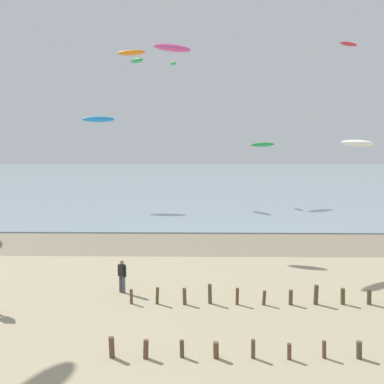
{
  "coord_description": "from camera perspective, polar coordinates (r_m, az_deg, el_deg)",
  "views": [
    {
      "loc": [
        3.94,
        -9.48,
        8.51
      ],
      "look_at": [
        3.59,
        12.95,
        5.48
      ],
      "focal_mm": 46.05,
      "sensor_mm": 36.0,
      "label": 1
    }
  ],
  "objects": [
    {
      "name": "kite_aloft_9",
      "position": [
        52.88,
        -10.82,
        8.27
      ],
      "size": [
        3.51,
        1.35,
        0.8
      ],
      "primitive_type": "ellipsoid",
      "rotation": [
        0.24,
        0.0,
        3.1
      ],
      "color": "#2384D1"
    },
    {
      "name": "groyne_mid",
      "position": [
        19.72,
        16.87,
        -17.14
      ],
      "size": [
        17.18,
        0.33,
        0.81
      ],
      "color": "brown",
      "rests_on": "ground"
    },
    {
      "name": "kite_aloft_5",
      "position": [
        55.68,
        17.67,
        16.02
      ],
      "size": [
        2.68,
        2.37,
        0.55
      ],
      "primitive_type": "ellipsoid",
      "rotation": [
        -0.15,
        0.0,
        3.81
      ],
      "color": "red"
    },
    {
      "name": "sea",
      "position": [
        73.85,
        -2.16,
        1.11
      ],
      "size": [
        160.0,
        70.0,
        0.1
      ],
      "primitive_type": "cube",
      "color": "#7F939E",
      "rests_on": "ground"
    },
    {
      "name": "wet_sand_strip",
      "position": [
        36.05,
        -5.43,
        -6.0
      ],
      "size": [
        120.0,
        6.9,
        0.01
      ],
      "primitive_type": "cube",
      "color": "#84755B",
      "rests_on": "ground"
    },
    {
      "name": "kite_aloft_8",
      "position": [
        57.96,
        -6.42,
        14.89
      ],
      "size": [
        2.32,
        2.78,
        0.62
      ],
      "primitive_type": "ellipsoid",
      "rotation": [
        -0.22,
        0.0,
        5.31
      ],
      "color": "green"
    },
    {
      "name": "kite_aloft_12",
      "position": [
        53.13,
        8.17,
        5.46
      ],
      "size": [
        3.13,
        2.34,
        0.63
      ],
      "primitive_type": "ellipsoid",
      "rotation": [
        0.17,
        0.0,
        3.64
      ],
      "color": "green"
    },
    {
      "name": "kite_aloft_6",
      "position": [
        59.7,
        -2.19,
        14.64
      ],
      "size": [
        1.04,
        1.93,
        0.42
      ],
      "primitive_type": "ellipsoid",
      "rotation": [
        -0.24,
        0.0,
        4.94
      ],
      "color": "green"
    },
    {
      "name": "person_mid_beach",
      "position": [
        25.79,
        -8.11,
        -9.52
      ],
      "size": [
        0.49,
        0.38,
        1.71
      ],
      "color": "#4C4C56",
      "rests_on": "ground"
    },
    {
      "name": "kite_aloft_7",
      "position": [
        38.61,
        -7.09,
        15.72
      ],
      "size": [
        2.47,
        1.53,
        0.45
      ],
      "primitive_type": "ellipsoid",
      "rotation": [
        -0.11,
        0.0,
        5.94
      ],
      "color": "orange"
    },
    {
      "name": "groyne_far",
      "position": [
        24.53,
        11.25,
        -11.75
      ],
      "size": [
        14.07,
        0.36,
        0.98
      ],
      "color": "brown",
      "rests_on": "ground"
    },
    {
      "name": "kite_aloft_2",
      "position": [
        30.4,
        18.62,
        5.39
      ],
      "size": [
        1.97,
        2.27,
        0.54
      ],
      "primitive_type": "ellipsoid",
      "rotation": [
        0.28,
        0.0,
        2.21
      ],
      "color": "white"
    },
    {
      "name": "kite_aloft_0",
      "position": [
        34.81,
        -2.31,
        16.34
      ],
      "size": [
        3.06,
        2.61,
        0.81
      ],
      "primitive_type": "ellipsoid",
      "rotation": [
        -0.39,
        0.0,
        3.76
      ],
      "color": "#E54C99"
    }
  ]
}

